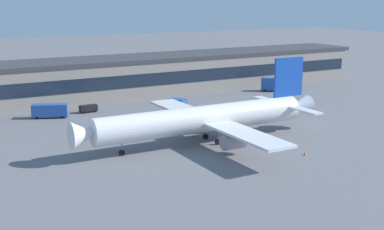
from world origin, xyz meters
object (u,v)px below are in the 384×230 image
(follow_me_car, at_px, (88,108))
(pushback_tractor, at_px, (178,101))
(fuel_truck, at_px, (51,110))
(traffic_cone_0, at_px, (305,154))
(airliner, at_px, (206,119))
(catering_truck, at_px, (273,84))

(follow_me_car, distance_m, pushback_tractor, 24.29)
(fuel_truck, relative_size, pushback_tractor, 1.62)
(follow_me_car, xyz_separation_m, fuel_truck, (-9.80, -1.38, 0.79))
(fuel_truck, bearing_deg, pushback_tractor, -3.70)
(traffic_cone_0, bearing_deg, airliner, 124.80)
(pushback_tractor, relative_size, catering_truck, 0.75)
(airliner, distance_m, follow_me_car, 40.65)
(fuel_truck, bearing_deg, catering_truck, 1.81)
(fuel_truck, bearing_deg, follow_me_car, 8.01)
(catering_truck, height_order, traffic_cone_0, catering_truck)
(airliner, bearing_deg, catering_truck, 39.17)
(fuel_truck, height_order, traffic_cone_0, fuel_truck)
(airliner, height_order, fuel_truck, airliner)
(fuel_truck, bearing_deg, traffic_cone_0, -58.86)
(follow_me_car, bearing_deg, airliner, -73.72)
(catering_truck, distance_m, traffic_cone_0, 67.37)
(follow_me_car, distance_m, fuel_truck, 9.92)
(pushback_tractor, xyz_separation_m, catering_truck, (36.02, 4.39, 1.24))
(pushback_tractor, height_order, catering_truck, catering_truck)
(traffic_cone_0, bearing_deg, catering_truck, 56.36)
(follow_me_car, xyz_separation_m, pushback_tractor, (24.02, -3.56, -0.04))
(airliner, relative_size, fuel_truck, 6.07)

